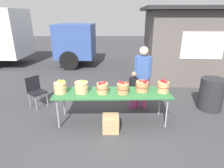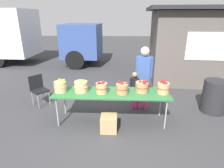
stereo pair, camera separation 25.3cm
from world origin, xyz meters
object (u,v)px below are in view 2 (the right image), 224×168
Objects in this scene: box_truck at (14,35)px; trash_barrel at (215,96)px; folding_chair at (38,88)px; produce_crate at (109,123)px; apple_basket_green_1 at (81,86)px; apple_basket_red_3 at (163,88)px; apple_basket_red_2 at (142,87)px; child_customer at (134,88)px; vendor_adult at (144,74)px; apple_basket_red_0 at (102,87)px; market_table at (111,94)px; apple_basket_green_0 at (60,86)px; apple_basket_red_1 at (122,88)px.

box_truck is 9.60m from trash_barrel.
folding_chair reaches higher than produce_crate.
trash_barrel is (4.82, -0.23, -0.07)m from folding_chair.
apple_basket_red_3 is (1.90, -0.01, -0.00)m from apple_basket_green_1.
apple_basket_red_2 is 0.90× the size of produce_crate.
apple_basket_red_3 is 0.29× the size of child_customer.
apple_basket_red_3 is 0.36× the size of trash_barrel.
box_truck is at bearing 147.47° from trash_barrel.
apple_basket_red_3 is 0.18× the size of vendor_adult.
apple_basket_red_3 reaches higher than apple_basket_red_0.
apple_basket_red_3 reaches higher than folding_chair.
apple_basket_green_0 reaches higher than market_table.
child_customer is 2.13m from trash_barrel.
folding_chair is (-1.41, 0.81, -0.38)m from apple_basket_green_1.
apple_basket_green_1 reaches higher than trash_barrel.
market_table is at bearing -174.08° from apple_basket_red_2.
apple_basket_red_0 is 7.72m from box_truck.
vendor_adult is at bearing 52.71° from produce_crate.
apple_basket_red_3 is at bearing -158.82° from trash_barrel.
trash_barrel is (1.51, 0.59, -0.45)m from apple_basket_red_3.
child_customer reaches higher than apple_basket_red_2.
apple_basket_green_1 is at bearing 6.84° from child_customer.
apple_basket_green_1 reaches higher than apple_basket_red_1.
apple_basket_green_1 reaches higher than produce_crate.
market_table is at bearing 84.69° from produce_crate.
apple_basket_red_0 is 0.34× the size of folding_chair.
apple_basket_green_1 is at bearing 173.73° from apple_basket_red_0.
folding_chair is at bearing 177.24° from trash_barrel.
box_truck is 8.22m from produce_crate.
apple_basket_green_1 is at bearing -79.77° from folding_chair.
market_table is 3.10× the size of trash_barrel.
child_customer is (-0.61, 0.63, -0.26)m from apple_basket_red_3.
vendor_adult is 4.76× the size of produce_crate.
apple_basket_green_0 is at bearing -171.32° from trash_barrel.
apple_basket_red_1 is 0.28× the size of child_customer.
trash_barrel is (2.12, -0.04, -0.19)m from child_customer.
apple_basket_green_1 is 0.38× the size of folding_chair.
apple_basket_red_2 is 2.95m from folding_chair.
market_table is 8.30× the size of apple_basket_green_1.
vendor_adult is 0.22× the size of box_truck.
child_customer reaches higher than apple_basket_green_0.
market_table is at bearing -167.67° from trash_barrel.
apple_basket_red_3 is at bearing 19.30° from produce_crate.
child_customer reaches higher than market_table.
apple_basket_red_1 is (0.96, -0.06, -0.01)m from apple_basket_green_1.
apple_basket_red_1 reaches higher than produce_crate.
apple_basket_green_1 is 1.43m from apple_basket_red_2.
vendor_adult is 1.97m from trash_barrel.
apple_basket_red_0 is 1.08m from child_customer.
apple_basket_green_0 is 0.97m from apple_basket_red_0.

